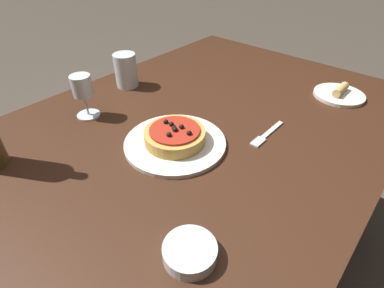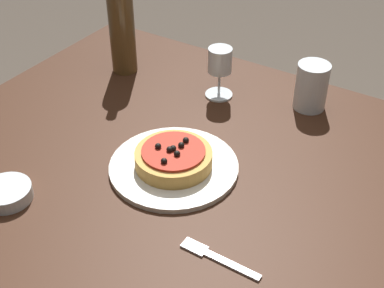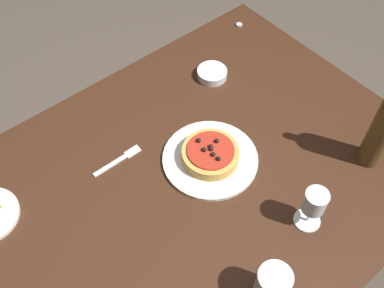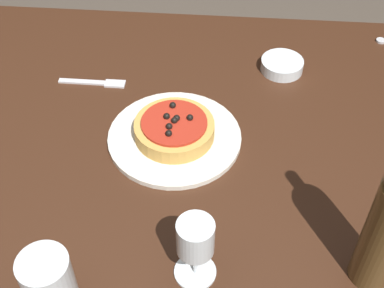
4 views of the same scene
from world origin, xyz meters
name	(u,v)px [view 4 (image 4 of 4)]	position (x,y,z in m)	size (l,w,h in m)	color
dining_table	(120,168)	(0.00, 0.00, 0.68)	(1.46, 1.03, 0.77)	#381E11
dinner_plate	(175,137)	(-0.12, -0.02, 0.77)	(0.29, 0.29, 0.01)	silver
pizza	(174,129)	(-0.12, -0.02, 0.80)	(0.17, 0.17, 0.05)	gold
wine_glass	(195,241)	(-0.19, 0.30, 0.86)	(0.07, 0.07, 0.14)	silver
water_cup	(49,284)	(0.03, 0.38, 0.83)	(0.08, 0.08, 0.12)	silver
side_bowl	(282,65)	(-0.36, -0.28, 0.78)	(0.10, 0.10, 0.03)	silver
fork	(97,83)	(0.08, -0.19, 0.77)	(0.16, 0.03, 0.00)	silver
bottle_cap	(381,41)	(-0.62, -0.42, 0.77)	(0.02, 0.02, 0.01)	#B7B7BC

